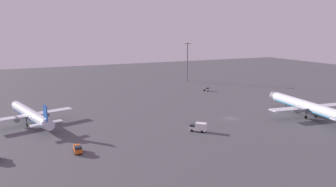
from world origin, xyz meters
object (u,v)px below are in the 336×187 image
object	(u,v)px
catering_truck	(199,127)
apron_light_east	(187,59)
airplane_taxiway_distant	(308,107)
airplane_terminal_side	(31,114)
cargo_loader	(78,149)
pushback_tug	(207,89)

from	to	relation	value
catering_truck	apron_light_east	bearing A→B (deg)	20.20
airplane_taxiway_distant	apron_light_east	size ratio (longest dim) A/B	1.71
airplane_taxiway_distant	airplane_terminal_side	world-z (taller)	airplane_taxiway_distant
cargo_loader	apron_light_east	world-z (taller)	apron_light_east
airplane_taxiway_distant	apron_light_east	xyz separation A→B (m)	(-2.15, 95.87, 10.34)
airplane_taxiway_distant	catering_truck	bearing A→B (deg)	-175.85
airplane_taxiway_distant	cargo_loader	bearing A→B (deg)	-173.22
airplane_taxiway_distant	cargo_loader	xyz separation A→B (m)	(-87.59, -0.24, -3.02)
pushback_tug	apron_light_east	xyz separation A→B (m)	(5.32, 34.16, 13.47)
pushback_tug	cargo_loader	size ratio (longest dim) A/B	0.83
catering_truck	airplane_taxiway_distant	bearing A→B (deg)	-46.37
airplane_taxiway_distant	apron_light_east	bearing A→B (deg)	97.91
catering_truck	cargo_loader	bearing A→B (deg)	139.42
airplane_terminal_side	apron_light_east	distance (m)	114.78
cargo_loader	pushback_tug	bearing A→B (deg)	-141.34
catering_truck	apron_light_east	distance (m)	105.08
airplane_taxiway_distant	cargo_loader	distance (m)	87.64
pushback_tug	apron_light_east	bearing A→B (deg)	-142.73
cargo_loader	apron_light_east	xyz separation A→B (m)	(85.45, 96.11, 13.36)
pushback_tug	apron_light_east	world-z (taller)	apron_light_east
pushback_tug	catering_truck	distance (m)	71.95
cargo_loader	catering_truck	size ratio (longest dim) A/B	0.73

